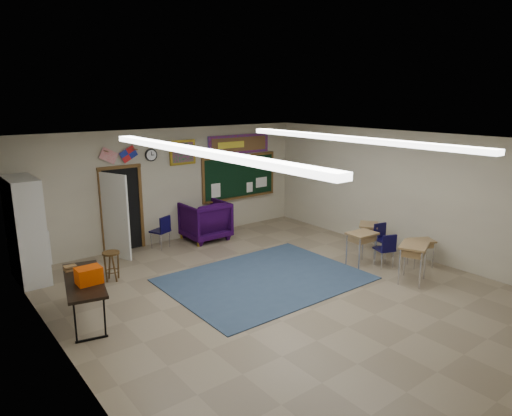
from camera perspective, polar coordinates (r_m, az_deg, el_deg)
floor at (r=9.15m, az=3.39°, el=-10.72°), size 9.00×9.00×0.00m
back_wall at (r=12.28m, az=-10.52°, el=2.80°), size 8.00×0.04×3.00m
left_wall at (r=6.80m, az=-22.85°, el=-7.02°), size 0.04×9.00×3.00m
right_wall at (r=11.61m, az=18.51°, el=1.69°), size 0.04×9.00×3.00m
ceiling at (r=8.36m, az=3.68°, el=8.33°), size 8.00×9.00×0.04m
area_rug at (r=9.82m, az=1.16°, el=-8.86°), size 4.00×3.00×0.02m
fluorescent_strips at (r=8.37m, az=3.67°, el=7.92°), size 3.86×6.00×0.10m
doorway at (r=11.64m, az=-16.63°, el=-0.38°), size 1.10×0.89×2.16m
chalkboard at (r=13.39m, az=-2.06°, el=3.77°), size 2.55×0.14×1.30m
bulletin_board at (r=13.26m, az=-2.11°, el=7.97°), size 2.10×0.05×0.55m
framed_art_print at (r=12.28m, az=-9.16°, el=6.88°), size 0.75×0.05×0.65m
wall_clock at (r=11.88m, az=-12.98°, el=6.47°), size 0.32×0.05×0.32m
wall_flags at (r=11.51m, az=-16.81°, el=6.66°), size 1.16×0.06×0.70m
storage_cabinet at (r=10.58m, az=-26.79°, el=-2.48°), size 0.59×1.25×2.20m
wingback_armchair at (r=12.43m, az=-6.42°, el=-1.54°), size 1.12×1.16×1.05m
student_chair_reading at (r=11.90m, az=-11.90°, el=-2.94°), size 0.56×0.56×0.85m
student_chair_desk_a at (r=10.78m, az=15.73°, el=-5.07°), size 0.51×0.51×0.80m
student_chair_desk_b at (r=11.45m, az=15.71°, el=-3.97°), size 0.47×0.47×0.80m
student_desk_front_left at (r=10.76m, az=13.04°, el=-4.76°), size 0.67×0.52×0.78m
student_desk_front_right at (r=11.77m, az=13.83°, el=-3.40°), size 0.74×0.70×0.71m
student_desk_back_left at (r=10.07m, az=19.01°, el=-6.31°), size 0.84×0.75×0.82m
student_desk_back_right at (r=11.07m, az=19.90°, el=-5.14°), size 0.66×0.60×0.64m
folding_table at (r=8.56m, az=-20.54°, el=-10.41°), size 0.99×1.89×1.03m
wooden_stool at (r=10.13m, az=-17.57°, el=-6.90°), size 0.36×0.36×0.63m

